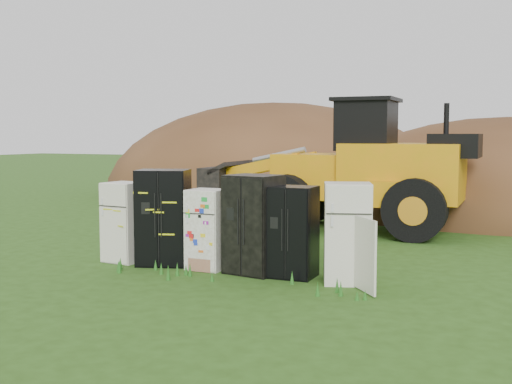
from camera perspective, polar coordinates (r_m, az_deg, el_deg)
ground at (r=12.55m, az=-2.27°, el=-7.04°), size 120.00×120.00×0.00m
fridge_leftmost at (r=13.64m, az=-11.57°, el=-2.63°), size 0.78×0.75×1.66m
fridge_black_side at (r=13.16m, az=-8.23°, el=-2.24°), size 1.21×1.08×1.94m
fridge_sticker at (r=12.65m, az=-4.32°, el=-3.32°), size 0.70×0.65×1.58m
fridge_dark_mid at (r=12.21m, az=-0.21°, el=-2.89°), size 1.08×0.93×1.88m
fridge_black_right at (r=11.92m, az=3.23°, el=-3.55°), size 0.86×0.73×1.69m
fridge_open_door at (r=11.55m, az=8.12°, el=-3.64°), size 1.01×0.98×1.79m
wheel_loader at (r=17.93m, az=6.90°, el=2.43°), size 7.56×3.20×3.63m
dirt_mound_right at (r=22.63m, az=21.18°, el=-1.93°), size 12.85×9.43×6.45m
dirt_mound_left at (r=27.61m, az=1.47°, el=-0.37°), size 15.31×11.48×8.02m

